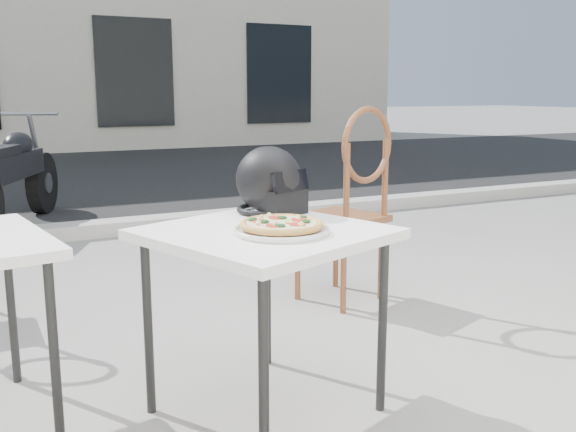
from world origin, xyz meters
name	(u,v)px	position (x,y,z in m)	size (l,w,h in m)	color
ground	(312,349)	(0.00, 0.00, 0.00)	(80.00, 80.00, 0.00)	gray
street_asphalt	(84,177)	(0.00, 7.00, 0.00)	(30.00, 8.00, 0.00)	black
curb	(154,224)	(0.00, 3.00, 0.06)	(30.00, 0.25, 0.12)	#A8A59E
cafe_table_main	(265,246)	(-0.45, -0.45, 0.66)	(0.98, 0.98, 0.73)	white
plate	(282,230)	(-0.42, -0.55, 0.74)	(0.46, 0.46, 0.02)	silver
pizza	(282,224)	(-0.42, -0.55, 0.76)	(0.33, 0.33, 0.04)	tan
helmet	(270,184)	(-0.30, -0.17, 0.85)	(0.35, 0.36, 0.28)	black
cafe_chair_main	(351,196)	(0.53, 0.53, 0.64)	(0.56, 0.56, 1.15)	brown
motorcycle	(15,179)	(-1.09, 3.65, 0.45)	(0.93, 1.94, 1.03)	black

